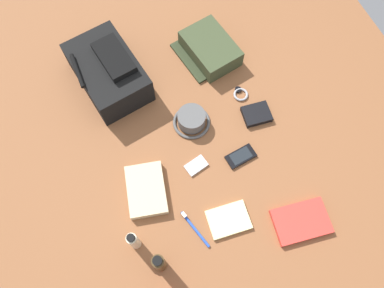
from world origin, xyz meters
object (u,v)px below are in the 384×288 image
at_px(paperback_novel, 301,221).
at_px(notepad, 228,220).
at_px(toiletry_pouch, 209,49).
at_px(cologne_bottle, 159,263).
at_px(media_player, 196,166).
at_px(cell_phone, 241,156).
at_px(wallet, 256,114).
at_px(folded_towel, 146,190).
at_px(wristwatch, 240,94).
at_px(bucket_hat, 192,120).
at_px(lotion_bottle, 134,241).
at_px(toothbrush, 193,227).
at_px(backpack, 109,72).

relative_size(paperback_novel, notepad, 1.45).
height_order(toiletry_pouch, cologne_bottle, cologne_bottle).
bearing_deg(media_player, cell_phone, -100.64).
bearing_deg(wallet, folded_towel, 110.46).
distance_m(toiletry_pouch, wristwatch, 0.24).
height_order(cell_phone, folded_towel, folded_towel).
height_order(bucket_hat, lotion_bottle, lotion_bottle).
xyz_separation_m(toiletry_pouch, paperback_novel, (-0.80, -0.01, -0.03)).
height_order(cell_phone, toothbrush, toothbrush).
bearing_deg(paperback_novel, cell_phone, 16.34).
height_order(lotion_bottle, wallet, lotion_bottle).
relative_size(backpack, wallet, 3.52).
distance_m(lotion_bottle, folded_towel, 0.20).
bearing_deg(notepad, cell_phone, -29.98).
bearing_deg(folded_towel, notepad, -132.64).
xyz_separation_m(cell_phone, toothbrush, (-0.18, 0.28, 0.00)).
bearing_deg(wallet, cologne_bottle, 131.77).
distance_m(toothbrush, wallet, 0.52).
bearing_deg(folded_towel, wallet, -76.49).
bearing_deg(cell_phone, backpack, 34.33).
bearing_deg(cell_phone, media_player, 79.36).
relative_size(toothbrush, folded_towel, 0.78).
bearing_deg(backpack, cell_phone, -145.67).
bearing_deg(toothbrush, media_player, -25.63).
height_order(cell_phone, wristwatch, cell_phone).
bearing_deg(cell_phone, toiletry_pouch, -9.24).
bearing_deg(notepad, media_player, 11.95).
bearing_deg(cologne_bottle, wristwatch, -47.32).
xyz_separation_m(media_player, wristwatch, (0.22, -0.29, 0.00)).
distance_m(backpack, cell_phone, 0.64).
xyz_separation_m(backpack, wristwatch, (-0.27, -0.48, -0.07)).
distance_m(bucket_hat, notepad, 0.42).
height_order(cologne_bottle, paperback_novel, cologne_bottle).
xyz_separation_m(toiletry_pouch, cell_phone, (-0.49, 0.08, -0.03)).
relative_size(media_player, wristwatch, 1.32).
relative_size(lotion_bottle, wallet, 1.35).
bearing_deg(media_player, bucket_hat, -17.21).
height_order(bucket_hat, wallet, bucket_hat).
bearing_deg(toiletry_pouch, bucket_hat, 144.10).
height_order(cell_phone, notepad, notepad).
relative_size(backpack, notepad, 2.58).
distance_m(backpack, toiletry_pouch, 0.44).
relative_size(toiletry_pouch, toothbrush, 1.74).
relative_size(bucket_hat, toothbrush, 0.97).
xyz_separation_m(toiletry_pouch, toothbrush, (-0.67, 0.36, -0.03)).
xyz_separation_m(paperback_novel, notepad, (0.11, 0.24, -0.00)).
height_order(toiletry_pouch, notepad, toiletry_pouch).
distance_m(media_player, wallet, 0.33).
bearing_deg(lotion_bottle, paperback_novel, -105.39).
bearing_deg(wristwatch, toiletry_pouch, 9.86).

